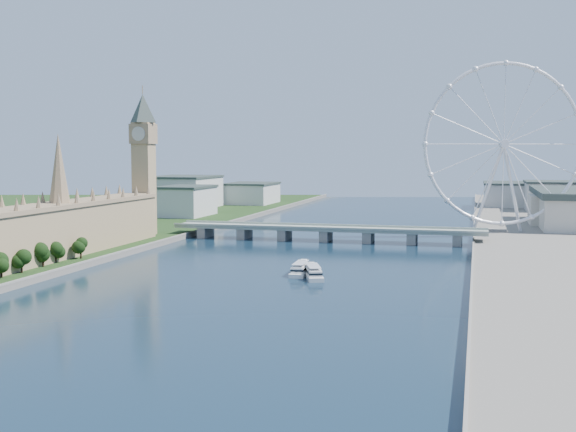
% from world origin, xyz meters
% --- Properties ---
extents(ground, '(2000.00, 2000.00, 0.00)m').
position_xyz_m(ground, '(0.00, 0.00, 0.00)').
color(ground, '#162A3D').
rests_on(ground, ground).
extents(parliament_range, '(24.00, 200.00, 70.00)m').
position_xyz_m(parliament_range, '(-128.00, 170.00, 18.48)').
color(parliament_range, tan).
rests_on(parliament_range, ground).
extents(big_ben, '(20.02, 20.02, 110.00)m').
position_xyz_m(big_ben, '(-128.00, 278.00, 66.57)').
color(big_ben, tan).
rests_on(big_ben, ground).
extents(westminster_bridge, '(220.00, 22.00, 9.50)m').
position_xyz_m(westminster_bridge, '(0.00, 300.00, 6.63)').
color(westminster_bridge, gray).
rests_on(westminster_bridge, ground).
extents(london_eye, '(113.60, 39.12, 124.30)m').
position_xyz_m(london_eye, '(119.98, 355.08, 67.52)').
color(london_eye, silver).
rests_on(london_eye, ground).
extents(county_hall, '(54.00, 144.00, 35.00)m').
position_xyz_m(county_hall, '(175.00, 430.00, 0.00)').
color(county_hall, beige).
rests_on(county_hall, ground).
extents(city_skyline, '(505.00, 280.00, 32.00)m').
position_xyz_m(city_skyline, '(39.22, 560.08, 16.96)').
color(city_skyline, beige).
rests_on(city_skyline, ground).
extents(tour_boat_near, '(9.13, 30.28, 6.62)m').
position_xyz_m(tour_boat_near, '(15.64, 160.58, 0.00)').
color(tour_boat_near, white).
rests_on(tour_boat_near, ground).
extents(tour_boat_far, '(17.30, 31.04, 6.67)m').
position_xyz_m(tour_boat_far, '(24.28, 151.94, 0.00)').
color(tour_boat_far, silver).
rests_on(tour_boat_far, ground).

